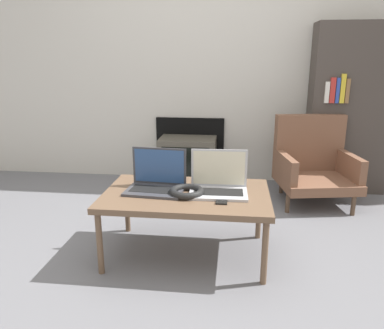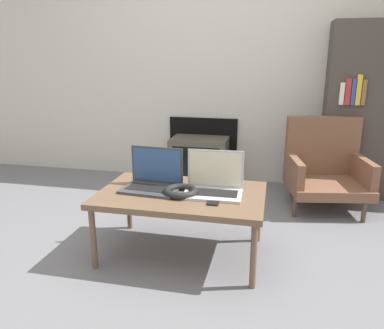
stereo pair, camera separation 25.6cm
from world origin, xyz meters
The scene contains 10 objects.
ground_plane centered at (0.00, 0.00, 0.00)m, with size 14.00×14.00×0.00m, color slate.
wall_back centered at (0.00, 1.86, 1.29)m, with size 7.00×0.08×2.60m.
table centered at (0.00, 0.23, 0.38)m, with size 1.02×0.64×0.42m.
laptop_left centered at (-0.19, 0.26, 0.48)m, with size 0.37×0.26×0.25m.
laptop_right centered at (0.20, 0.26, 0.48)m, with size 0.36×0.25×0.25m.
headphones centered at (0.01, 0.19, 0.44)m, with size 0.21×0.21×0.04m.
phone centered at (0.22, 0.12, 0.42)m, with size 0.07×0.13×0.01m.
tv centered at (-0.17, 1.62, 0.23)m, with size 0.55×0.37×0.47m.
armchair centered at (0.97, 1.32, 0.35)m, with size 0.70×0.66×0.74m.
bookshelf centered at (1.32, 1.66, 0.76)m, with size 0.70×0.32×1.52m.
Camera 2 is at (0.53, -1.88, 1.22)m, focal length 35.00 mm.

